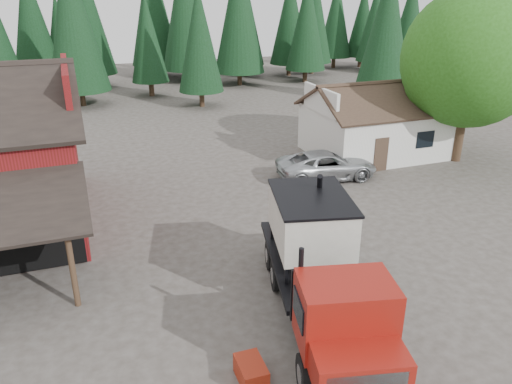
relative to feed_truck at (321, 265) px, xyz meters
name	(u,v)px	position (x,y,z in m)	size (l,w,h in m)	color
ground	(254,305)	(-1.75, 1.36, -1.98)	(120.00, 120.00, 0.00)	#403932
farmhouse	(375,128)	(11.25, 14.35, -0.31)	(8.60, 6.42, 4.65)	silver
deciduous_tree	(471,63)	(15.26, 11.33, 3.93)	(8.00, 8.00, 10.20)	#382619
conifer_backdrop	(119,87)	(-1.75, 43.36, -1.98)	(76.00, 16.00, 16.00)	black
near_pine_b	(199,38)	(4.25, 31.36, 3.91)	(3.96, 3.96, 10.40)	#382619
near_pine_c	(387,25)	(20.25, 27.36, 4.91)	(4.84, 4.84, 12.40)	#382619
near_pine_d	(72,20)	(-5.75, 35.36, 5.42)	(5.28, 5.28, 13.40)	#382619
feed_truck	(321,265)	(0.00, 0.00, 0.00)	(4.63, 9.70, 4.23)	black
silver_car	(327,165)	(6.25, 11.36, -1.20)	(2.57, 5.58, 1.55)	#AEB2B6
equip_box	(251,372)	(-3.02, -1.89, -1.68)	(0.70, 1.10, 0.60)	maroon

